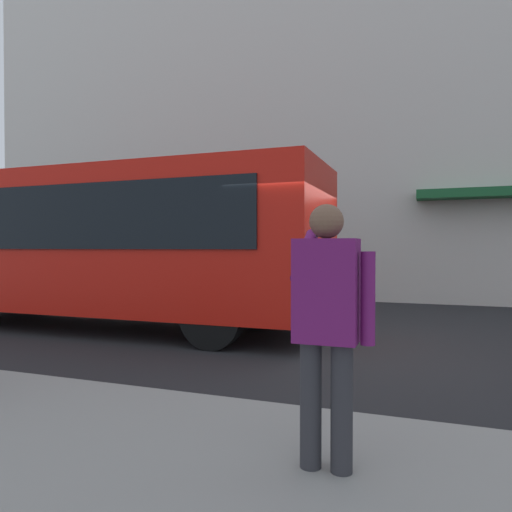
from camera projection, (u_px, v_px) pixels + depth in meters
The scene contains 4 objects.
ground_plane at pixel (323, 344), 7.73m from camera, with size 60.00×60.00×0.00m, color #232326.
building_facade_far at pixel (372, 99), 14.00m from camera, with size 28.00×1.55×12.00m.
red_bus at pixel (97, 242), 9.32m from camera, with size 9.05×2.54×3.08m.
pedestrian_photographer at pixel (327, 315), 3.01m from camera, with size 0.53×0.52×1.70m.
Camera 1 is at (-1.63, 7.60, 1.57)m, focal length 33.14 mm.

